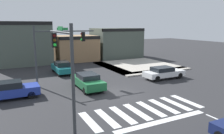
{
  "coord_description": "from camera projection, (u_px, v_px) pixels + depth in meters",
  "views": [
    {
      "loc": [
        -8.49,
        -16.29,
        5.89
      ],
      "look_at": [
        0.64,
        1.71,
        1.96
      ],
      "focal_mm": 34.71,
      "sensor_mm": 36.0,
      "label": 1
    }
  ],
  "objects": [
    {
      "name": "storefront_row",
      "position": [
        73.0,
        44.0,
        36.07
      ],
      "size": [
        24.37,
        6.3,
        6.39
      ],
      "color": "#4C564C",
      "rests_on": "ground_plane"
    },
    {
      "name": "traffic_signal_northwest",
      "position": [
        58.0,
        44.0,
        21.23
      ],
      "size": [
        6.05,
        0.32,
        5.81
      ],
      "color": "#383A3D",
      "rests_on": "ground_plane"
    },
    {
      "name": "crosswalk_near",
      "position": [
        144.0,
        110.0,
        15.22
      ],
      "size": [
        8.64,
        3.12,
        0.01
      ],
      "color": "silver",
      "rests_on": "ground_plane"
    },
    {
      "name": "car_white",
      "position": [
        164.0,
        72.0,
        24.05
      ],
      "size": [
        4.67,
        1.8,
        1.33
      ],
      "color": "white",
      "rests_on": "ground_plane"
    },
    {
      "name": "traffic_signal_southwest",
      "position": [
        63.0,
        56.0,
        12.51
      ],
      "size": [
        0.32,
        5.08,
        5.97
      ],
      "rotation": [
        0.0,
        0.0,
        1.57
      ],
      "color": "#383A3D",
      "rests_on": "ground_plane"
    },
    {
      "name": "car_teal",
      "position": [
        62.0,
        67.0,
        26.62
      ],
      "size": [
        1.72,
        4.48,
        1.51
      ],
      "rotation": [
        0.0,
        0.0,
        -1.57
      ],
      "color": "#196B70",
      "rests_on": "ground_plane"
    },
    {
      "name": "curb_corner_northeast",
      "position": [
        136.0,
        66.0,
        31.16
      ],
      "size": [
        10.0,
        10.6,
        0.15
      ],
      "color": "#B2AA9E",
      "rests_on": "ground_plane"
    },
    {
      "name": "ground_plane",
      "position": [
        114.0,
        93.0,
        19.16
      ],
      "size": [
        120.0,
        120.0,
        0.0
      ],
      "primitive_type": "plane",
      "color": "#2B2B2D"
    },
    {
      "name": "bike_detector_marking",
      "position": [
        221.0,
        131.0,
        12.23
      ],
      "size": [
        1.1,
        1.1,
        0.01
      ],
      "color": "yellow",
      "rests_on": "ground_plane"
    },
    {
      "name": "car_blue",
      "position": [
        9.0,
        90.0,
        17.43
      ],
      "size": [
        4.54,
        1.76,
        1.44
      ],
      "color": "#23389E",
      "rests_on": "ground_plane"
    },
    {
      "name": "car_green",
      "position": [
        87.0,
        81.0,
        20.31
      ],
      "size": [
        1.86,
        4.64,
        1.45
      ],
      "rotation": [
        0.0,
        0.0,
        -1.57
      ],
      "color": "#1E6638",
      "rests_on": "ground_plane"
    }
  ]
}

